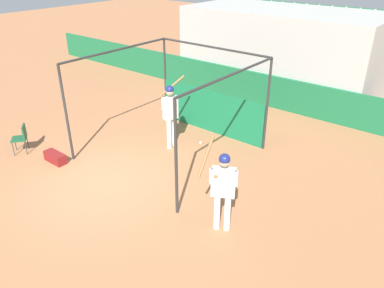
{
  "coord_description": "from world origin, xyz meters",
  "views": [
    {
      "loc": [
        6.66,
        -4.9,
        5.25
      ],
      "look_at": [
        1.59,
        1.42,
        1.05
      ],
      "focal_mm": 35.0,
      "sensor_mm": 36.0,
      "label": 1
    }
  ],
  "objects_px": {
    "baseball": "(201,143)",
    "player_batter": "(170,110)",
    "folding_chair": "(21,136)",
    "player_waiting": "(223,185)",
    "equipment_bag": "(55,157)"
  },
  "relations": [
    {
      "from": "player_waiting",
      "to": "baseball",
      "type": "xyz_separation_m",
      "value": [
        -2.72,
        2.82,
        -1.06
      ]
    },
    {
      "from": "player_waiting",
      "to": "folding_chair",
      "type": "relative_size",
      "value": 2.46
    },
    {
      "from": "baseball",
      "to": "folding_chair",
      "type": "bearing_deg",
      "value": -135.63
    },
    {
      "from": "folding_chair",
      "to": "baseball",
      "type": "height_order",
      "value": "folding_chair"
    },
    {
      "from": "player_batter",
      "to": "folding_chair",
      "type": "distance_m",
      "value": 4.34
    },
    {
      "from": "player_batter",
      "to": "player_waiting",
      "type": "relative_size",
      "value": 0.99
    },
    {
      "from": "baseball",
      "to": "player_batter",
      "type": "bearing_deg",
      "value": -131.97
    },
    {
      "from": "player_batter",
      "to": "player_waiting",
      "type": "xyz_separation_m",
      "value": [
        3.32,
        -2.16,
        -0.07
      ]
    },
    {
      "from": "player_batter",
      "to": "baseball",
      "type": "distance_m",
      "value": 1.44
    },
    {
      "from": "player_waiting",
      "to": "player_batter",
      "type": "bearing_deg",
      "value": -61.02
    },
    {
      "from": "player_batter",
      "to": "baseball",
      "type": "height_order",
      "value": "player_batter"
    },
    {
      "from": "folding_chair",
      "to": "baseball",
      "type": "xyz_separation_m",
      "value": [
        3.7,
        3.62,
        -0.48
      ]
    },
    {
      "from": "player_waiting",
      "to": "equipment_bag",
      "type": "distance_m",
      "value": 5.33
    },
    {
      "from": "player_waiting",
      "to": "folding_chair",
      "type": "bearing_deg",
      "value": -20.9
    },
    {
      "from": "player_batter",
      "to": "player_waiting",
      "type": "bearing_deg",
      "value": -103.36
    }
  ]
}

